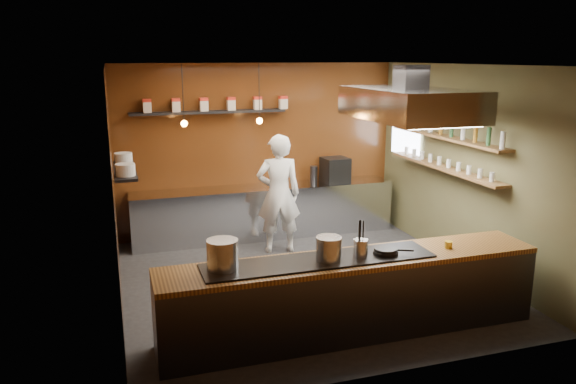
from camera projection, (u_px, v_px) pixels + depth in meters
name	position (u px, v px, depth m)	size (l,w,h in m)	color
floor	(305.00, 281.00, 7.97)	(5.00, 5.00, 0.00)	black
back_wall	(259.00, 150.00, 9.93)	(5.00, 5.00, 0.00)	#3E200B
left_wall	(114.00, 191.00, 6.88)	(5.00, 5.00, 0.00)	#3E200B
right_wall	(464.00, 167.00, 8.35)	(5.00, 5.00, 0.00)	#4C472B
ceiling	(307.00, 65.00, 7.26)	(5.00, 5.00, 0.00)	silver
window_pane	(406.00, 127.00, 9.81)	(1.00, 1.00, 0.00)	white
prep_counter	(265.00, 211.00, 9.87)	(4.60, 0.65, 0.90)	silver
pass_counter	(352.00, 295.00, 6.37)	(4.40, 0.72, 0.94)	#38383D
tin_shelf	(209.00, 112.00, 9.37)	(2.60, 0.26, 0.04)	black
plate_shelf	(125.00, 171.00, 7.84)	(0.30, 1.40, 0.04)	black
bottle_shelf_upper	(446.00, 137.00, 8.48)	(0.26, 2.80, 0.04)	brown
bottle_shelf_lower	(444.00, 168.00, 8.59)	(0.26, 2.80, 0.04)	brown
extractor_hood	(410.00, 103.00, 7.39)	(1.20, 2.00, 0.72)	#38383D
pendant_left	(184.00, 120.00, 8.63)	(0.10, 0.10, 0.95)	black
pendant_right	(259.00, 118.00, 8.98)	(0.10, 0.10, 0.95)	black
storage_tins	(218.00, 104.00, 9.39)	(2.43, 0.13, 0.22)	#BEAF9E
plate_stacks	(124.00, 164.00, 7.82)	(0.26, 1.16, 0.16)	silver
bottles	(446.00, 128.00, 8.44)	(0.06, 2.66, 0.24)	silver
wine_glasses	(444.00, 162.00, 8.57)	(0.07, 2.37, 0.13)	silver
stockpot_large	(223.00, 255.00, 5.83)	(0.33, 0.33, 0.32)	#B2B4B9
stockpot_small	(329.00, 249.00, 6.09)	(0.29, 0.29, 0.27)	silver
utensil_crock	(361.00, 248.00, 6.20)	(0.16, 0.16, 0.21)	silver
frying_pan	(386.00, 251.00, 6.32)	(0.43, 0.28, 0.07)	black
butter_jar	(448.00, 245.00, 6.57)	(0.09, 0.09, 0.08)	gold
espresso_machine	(335.00, 170.00, 10.08)	(0.44, 0.42, 0.44)	black
chef	(279.00, 194.00, 8.97)	(0.70, 0.46, 1.93)	white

